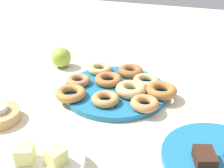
{
  "coord_description": "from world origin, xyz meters",
  "views": [
    {
      "loc": [
        -0.25,
        0.77,
        0.47
      ],
      "look_at": [
        0.0,
        0.03,
        0.05
      ],
      "focal_mm": 47.8,
      "sensor_mm": 36.0,
      "label": 1
    }
  ],
  "objects_px": {
    "melon_chunk_right": "(25,154)",
    "apple": "(61,57)",
    "donut_4": "(78,81)",
    "donut_8": "(71,93)",
    "donut_7": "(131,89)",
    "cake_plate": "(219,159)",
    "fruit_bowl": "(44,168)",
    "donut_3": "(108,79)",
    "melon_chunk_left": "(55,156)",
    "brownie_far": "(205,158)",
    "donut_6": "(145,103)",
    "donut_2": "(131,71)",
    "donut_1": "(105,99)",
    "donut_5": "(161,90)",
    "donut_plate": "(115,91)",
    "donut_9": "(100,69)",
    "donut_0": "(146,81)"
  },
  "relations": [
    {
      "from": "donut_9",
      "to": "brownie_far",
      "type": "bearing_deg",
      "value": 136.87
    },
    {
      "from": "donut_1",
      "to": "brownie_far",
      "type": "height_order",
      "value": "brownie_far"
    },
    {
      "from": "donut_6",
      "to": "donut_5",
      "type": "bearing_deg",
      "value": -109.81
    },
    {
      "from": "donut_6",
      "to": "melon_chunk_right",
      "type": "relative_size",
      "value": 2.22
    },
    {
      "from": "donut_1",
      "to": "donut_6",
      "type": "relative_size",
      "value": 1.0
    },
    {
      "from": "donut_1",
      "to": "brownie_far",
      "type": "relative_size",
      "value": 1.42
    },
    {
      "from": "donut_3",
      "to": "donut_8",
      "type": "bearing_deg",
      "value": 57.64
    },
    {
      "from": "donut_0",
      "to": "apple",
      "type": "xyz_separation_m",
      "value": [
        0.33,
        -0.07,
        0.01
      ]
    },
    {
      "from": "fruit_bowl",
      "to": "donut_2",
      "type": "bearing_deg",
      "value": -96.15
    },
    {
      "from": "donut_8",
      "to": "donut_2",
      "type": "bearing_deg",
      "value": -122.74
    },
    {
      "from": "brownie_far",
      "to": "melon_chunk_right",
      "type": "relative_size",
      "value": 1.55
    },
    {
      "from": "fruit_bowl",
      "to": "donut_3",
      "type": "bearing_deg",
      "value": -89.99
    },
    {
      "from": "donut_2",
      "to": "cake_plate",
      "type": "relative_size",
      "value": 0.33
    },
    {
      "from": "donut_7",
      "to": "donut_8",
      "type": "distance_m",
      "value": 0.18
    },
    {
      "from": "donut_7",
      "to": "cake_plate",
      "type": "bearing_deg",
      "value": 142.12
    },
    {
      "from": "brownie_far",
      "to": "fruit_bowl",
      "type": "bearing_deg",
      "value": 22.33
    },
    {
      "from": "donut_4",
      "to": "donut_8",
      "type": "relative_size",
      "value": 0.84
    },
    {
      "from": "donut_8",
      "to": "apple",
      "type": "relative_size",
      "value": 1.24
    },
    {
      "from": "donut_5",
      "to": "cake_plate",
      "type": "distance_m",
      "value": 0.29
    },
    {
      "from": "cake_plate",
      "to": "melon_chunk_right",
      "type": "xyz_separation_m",
      "value": [
        0.38,
        0.17,
        0.05
      ]
    },
    {
      "from": "donut_4",
      "to": "donut_7",
      "type": "distance_m",
      "value": 0.18
    },
    {
      "from": "melon_chunk_right",
      "to": "donut_9",
      "type": "bearing_deg",
      "value": -87.21
    },
    {
      "from": "donut_6",
      "to": "apple",
      "type": "distance_m",
      "value": 0.41
    },
    {
      "from": "melon_chunk_right",
      "to": "apple",
      "type": "bearing_deg",
      "value": -70.2
    },
    {
      "from": "melon_chunk_right",
      "to": "apple",
      "type": "distance_m",
      "value": 0.55
    },
    {
      "from": "donut_0",
      "to": "cake_plate",
      "type": "distance_m",
      "value": 0.36
    },
    {
      "from": "donut_5",
      "to": "donut_plate",
      "type": "bearing_deg",
      "value": 3.35
    },
    {
      "from": "donut_4",
      "to": "melon_chunk_right",
      "type": "bearing_deg",
      "value": 98.61
    },
    {
      "from": "donut_plate",
      "to": "donut_3",
      "type": "distance_m",
      "value": 0.05
    },
    {
      "from": "donut_2",
      "to": "apple",
      "type": "relative_size",
      "value": 1.15
    },
    {
      "from": "donut_plate",
      "to": "donut_0",
      "type": "relative_size",
      "value": 3.89
    },
    {
      "from": "melon_chunk_left",
      "to": "donut_9",
      "type": "bearing_deg",
      "value": -79.93
    },
    {
      "from": "donut_1",
      "to": "donut_8",
      "type": "distance_m",
      "value": 0.11
    },
    {
      "from": "donut_1",
      "to": "donut_7",
      "type": "bearing_deg",
      "value": -128.69
    },
    {
      "from": "donut_plate",
      "to": "donut_1",
      "type": "bearing_deg",
      "value": 88.62
    },
    {
      "from": "donut_plate",
      "to": "donut_1",
      "type": "distance_m",
      "value": 0.09
    },
    {
      "from": "melon_chunk_right",
      "to": "donut_2",
      "type": "bearing_deg",
      "value": -99.39
    },
    {
      "from": "donut_plate",
      "to": "apple",
      "type": "bearing_deg",
      "value": -26.65
    },
    {
      "from": "donut_6",
      "to": "melon_chunk_right",
      "type": "xyz_separation_m",
      "value": [
        0.17,
        0.32,
        0.03
      ]
    },
    {
      "from": "donut_1",
      "to": "donut_8",
      "type": "relative_size",
      "value": 0.87
    },
    {
      "from": "melon_chunk_right",
      "to": "fruit_bowl",
      "type": "bearing_deg",
      "value": -156.8
    },
    {
      "from": "fruit_bowl",
      "to": "melon_chunk_right",
      "type": "relative_size",
      "value": 4.8
    },
    {
      "from": "donut_3",
      "to": "melon_chunk_left",
      "type": "height_order",
      "value": "melon_chunk_left"
    },
    {
      "from": "donut_0",
      "to": "donut_1",
      "type": "distance_m",
      "value": 0.17
    },
    {
      "from": "donut_2",
      "to": "donut_9",
      "type": "distance_m",
      "value": 0.11
    },
    {
      "from": "cake_plate",
      "to": "fruit_bowl",
      "type": "distance_m",
      "value": 0.38
    },
    {
      "from": "donut_8",
      "to": "fruit_bowl",
      "type": "distance_m",
      "value": 0.3
    },
    {
      "from": "apple",
      "to": "donut_4",
      "type": "bearing_deg",
      "value": 133.95
    },
    {
      "from": "donut_4",
      "to": "donut_6",
      "type": "distance_m",
      "value": 0.24
    },
    {
      "from": "donut_3",
      "to": "donut_5",
      "type": "relative_size",
      "value": 0.93
    }
  ]
}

